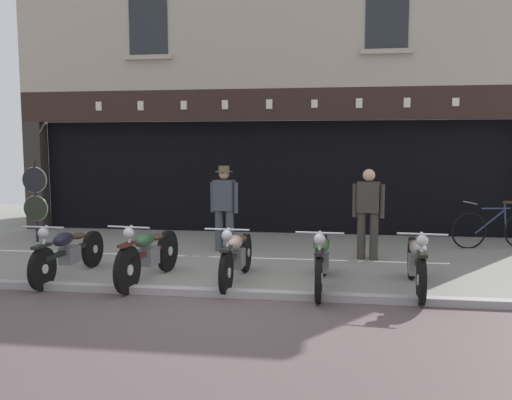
{
  "coord_description": "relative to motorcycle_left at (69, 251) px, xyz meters",
  "views": [
    {
      "loc": [
        1.26,
        -6.42,
        1.98
      ],
      "look_at": [
        0.03,
        2.58,
        1.05
      ],
      "focal_mm": 35.62,
      "sensor_mm": 36.0,
      "label": 1
    }
  ],
  "objects": [
    {
      "name": "motorcycle_center_left",
      "position": [
        1.29,
        -0.05,
        0.02
      ],
      "size": [
        0.62,
        1.98,
        0.93
      ],
      "rotation": [
        0.0,
        0.0,
        3.03
      ],
      "color": "black",
      "rests_on": "ground"
    },
    {
      "name": "motorcycle_right",
      "position": [
        5.13,
        -0.01,
        0.01
      ],
      "size": [
        0.62,
        1.98,
        0.91
      ],
      "rotation": [
        0.0,
        0.0,
        3.07
      ],
      "color": "black",
      "rests_on": "ground"
    },
    {
      "name": "salesman_left",
      "position": [
        1.95,
        2.32,
        0.49
      ],
      "size": [
        0.55,
        0.33,
        1.64
      ],
      "rotation": [
        0.0,
        0.0,
        2.96
      ],
      "color": "#3D424C",
      "rests_on": "ground"
    },
    {
      "name": "motorcycle_center",
      "position": [
        2.58,
        0.08,
        0.0
      ],
      "size": [
        0.62,
        1.95,
        0.9
      ],
      "rotation": [
        0.0,
        0.0,
        3.1
      ],
      "color": "black",
      "rests_on": "ground"
    },
    {
      "name": "tyre_sign_pole",
      "position": [
        -2.17,
        2.73,
        0.58
      ],
      "size": [
        0.55,
        0.06,
        1.71
      ],
      "color": "#232328",
      "rests_on": "ground"
    },
    {
      "name": "motorcycle_center_right",
      "position": [
        3.83,
        -0.03,
        0.01
      ],
      "size": [
        0.62,
        2.08,
        0.91
      ],
      "rotation": [
        0.0,
        0.0,
        3.1
      ],
      "color": "black",
      "rests_on": "ground"
    },
    {
      "name": "shopkeeper_center",
      "position": [
        4.62,
        1.94,
        0.48
      ],
      "size": [
        0.55,
        0.29,
        1.61
      ],
      "rotation": [
        0.0,
        0.0,
        2.94
      ],
      "color": "#38332D",
      "rests_on": "ground"
    },
    {
      "name": "ground",
      "position": [
        2.6,
        -1.71,
        -0.45
      ],
      "size": [
        23.96,
        22.0,
        0.18
      ],
      "color": "gray"
    },
    {
      "name": "shop_facade",
      "position": [
        2.6,
        6.28,
        1.31
      ],
      "size": [
        12.26,
        4.42,
        6.34
      ],
      "color": "black",
      "rests_on": "ground"
    },
    {
      "name": "advert_board_near",
      "position": [
        4.49,
        4.67,
        1.18
      ],
      "size": [
        0.83,
        0.03,
        0.95
      ],
      "color": "silver"
    },
    {
      "name": "leaning_bicycle",
      "position": [
        7.23,
        3.37,
        -0.03
      ],
      "size": [
        1.78,
        0.6,
        0.96
      ],
      "rotation": [
        0.0,
        0.0,
        1.81
      ],
      "color": "black",
      "rests_on": "ground"
    },
    {
      "name": "motorcycle_left",
      "position": [
        0.0,
        0.0,
        0.0
      ],
      "size": [
        0.62,
        2.02,
        0.9
      ],
      "rotation": [
        0.0,
        0.0,
        3.1
      ],
      "color": "black",
      "rests_on": "ground"
    }
  ]
}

